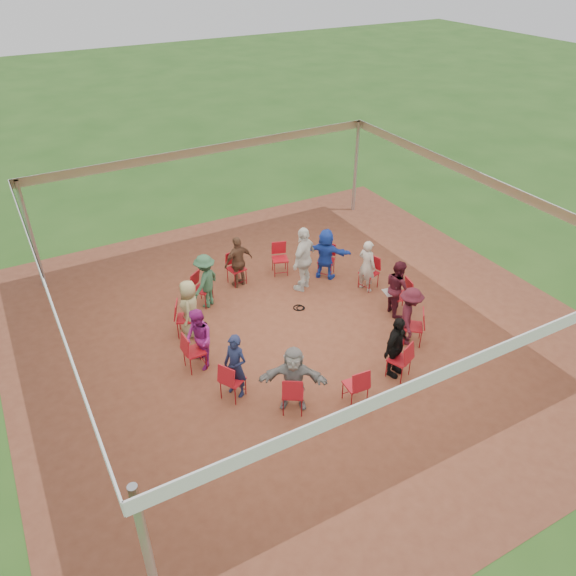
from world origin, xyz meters
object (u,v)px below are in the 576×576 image
chair_10 (356,385)px  person_seated_7 (236,366)px  person_seated_3 (238,262)px  person_seated_8 (293,378)px  person_seated_0 (398,287)px  person_seated_9 (395,347)px  person_seated_2 (326,254)px  chair_4 (236,269)px  laptop (392,290)px  chair_8 (233,380)px  person_seated_10 (410,316)px  chair_9 (293,393)px  standing_person (304,259)px  chair_12 (414,327)px  person_seated_4 (206,281)px  chair_5 (202,289)px  chair_11 (399,360)px  person_seated_5 (190,308)px  chair_2 (326,261)px  chair_7 (194,351)px  chair_3 (280,259)px  person_seated_6 (199,340)px  chair_1 (369,273)px  person_seated_1 (367,266)px  cable_coil (299,308)px  chair_6 (186,318)px  chair_0 (401,296)px

chair_10 → person_seated_7: person_seated_7 is taller
person_seated_3 → person_seated_8: size_ratio=1.00×
person_seated_0 → person_seated_9: same height
chair_10 → person_seated_2: 4.85m
chair_4 → person_seated_8: person_seated_8 is taller
person_seated_2 → laptop: bearing=148.8°
chair_8 → person_seated_10: bearing=56.3°
chair_9 → laptop: (3.75, 1.76, 0.23)m
person_seated_2 → standing_person: (-0.80, -0.21, 0.17)m
chair_12 → person_seated_4: person_seated_4 is taller
chair_5 → person_seated_0: (4.07, -2.63, 0.28)m
chair_11 → person_seated_5: size_ratio=0.62×
chair_2 → person_seated_5: (-4.20, -0.74, 0.28)m
chair_8 → person_seated_5: person_seated_5 is taller
chair_2 → chair_7: 4.96m
person_seated_0 → chair_7: bearing=97.1°
chair_4 → person_seated_5: person_seated_5 is taller
chair_3 → chair_11: (0.19, -4.95, 0.00)m
chair_4 → person_seated_2: (2.25, -0.87, 0.28)m
person_seated_3 → person_seated_5: bearing=27.7°
chair_11 → person_seated_6: person_seated_6 is taller
chair_11 → person_seated_10: 1.28m
chair_1 → chair_10: same height
person_seated_3 → laptop: bearing=123.4°
person_seated_1 → person_seated_3: size_ratio=1.00×
chair_7 → chair_2: bearing=110.8°
chair_9 → person_seated_2: (3.25, 3.99, 0.28)m
chair_5 → chair_11: same height
chair_8 → person_seated_5: bearing=149.8°
chair_2 → cable_coil: 1.86m
chair_4 → laptop: size_ratio=2.26×
chair_6 → chair_8: 2.46m
chair_2 → chair_9: size_ratio=1.00×
chair_1 → person_seated_3: 3.45m
chair_1 → standing_person: standing_person is taller
person_seated_5 → chair_10: bearing=54.5°
chair_0 → person_seated_6: 5.15m
person_seated_10 → standing_person: standing_person is taller
person_seated_5 → cable_coil: size_ratio=4.42×
chair_10 → chair_12: 2.46m
chair_10 → chair_11: (1.25, 0.20, 0.00)m
person_seated_1 → person_seated_7: bearing=96.9°
chair_0 → chair_4: same height
chair_1 → person_seated_1: person_seated_1 is taller
chair_0 → chair_4: size_ratio=1.00×
chair_7 → person_seated_0: (5.13, -0.41, 0.28)m
chair_3 → person_seated_5: bearing=43.0°
person_seated_9 → person_seated_2: bearing=55.4°
chair_0 → standing_person: (-1.57, 2.08, 0.45)m
person_seated_6 → person_seated_0: bearing=83.1°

